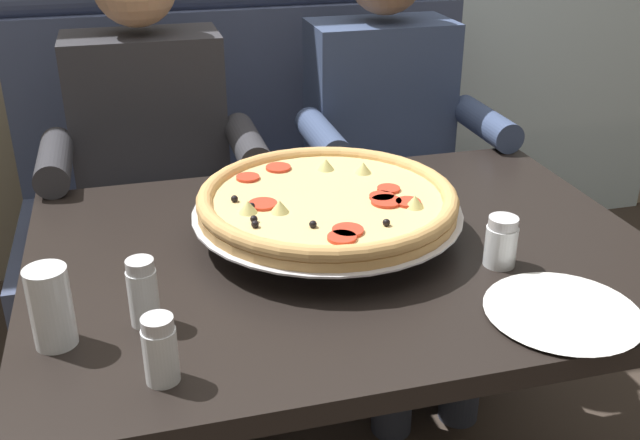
{
  "coord_description": "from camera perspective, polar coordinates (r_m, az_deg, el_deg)",
  "views": [
    {
      "loc": [
        -0.37,
        -1.21,
        1.4
      ],
      "look_at": [
        -0.06,
        -0.03,
        0.82
      ],
      "focal_mm": 41.43,
      "sensor_mm": 36.0,
      "label": 1
    }
  ],
  "objects": [
    {
      "name": "plate_near_left",
      "position": [
        1.29,
        18.25,
        -6.52
      ],
      "size": [
        0.26,
        0.26,
        0.02
      ],
      "color": "white",
      "rests_on": "dining_table"
    },
    {
      "name": "shaker_parmesan",
      "position": [
        1.21,
        -13.48,
        -5.79
      ],
      "size": [
        0.05,
        0.05,
        0.11
      ],
      "color": "white",
      "rests_on": "dining_table"
    },
    {
      "name": "drinking_glass",
      "position": [
        1.2,
        -20.02,
        -6.64
      ],
      "size": [
        0.06,
        0.06,
        0.13
      ],
      "color": "silver",
      "rests_on": "dining_table"
    },
    {
      "name": "dining_table",
      "position": [
        1.48,
        1.84,
        -5.27
      ],
      "size": [
        1.2,
        0.87,
        0.74
      ],
      "color": "black",
      "rests_on": "ground_plane"
    },
    {
      "name": "diner_left",
      "position": [
        1.98,
        -12.74,
        4.41
      ],
      "size": [
        0.54,
        0.64,
        1.27
      ],
      "color": "#2D3342",
      "rests_on": "ground_plane"
    },
    {
      "name": "shaker_oregano",
      "position": [
        1.39,
        13.79,
        -1.87
      ],
      "size": [
        0.06,
        0.06,
        0.1
      ],
      "color": "white",
      "rests_on": "dining_table"
    },
    {
      "name": "patio_chair",
      "position": [
        3.98,
        9.0,
        12.5
      ],
      "size": [
        0.4,
        0.4,
        0.86
      ],
      "color": "black",
      "rests_on": "ground_plane"
    },
    {
      "name": "booth_bench",
      "position": [
        2.37,
        -4.52,
        0.45
      ],
      "size": [
        1.46,
        0.78,
        1.13
      ],
      "color": "#424C6B",
      "rests_on": "ground_plane"
    },
    {
      "name": "pizza",
      "position": [
        1.44,
        0.57,
        1.46
      ],
      "size": [
        0.53,
        0.53,
        0.11
      ],
      "color": "silver",
      "rests_on": "dining_table"
    },
    {
      "name": "shaker_pepper_flakes",
      "position": [
        1.08,
        -12.2,
        -10.1
      ],
      "size": [
        0.05,
        0.05,
        0.11
      ],
      "color": "white",
      "rests_on": "dining_table"
    },
    {
      "name": "diner_right",
      "position": [
        2.1,
        5.47,
        6.17
      ],
      "size": [
        0.54,
        0.64,
        1.27
      ],
      "color": "#2D3342",
      "rests_on": "ground_plane"
    }
  ]
}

